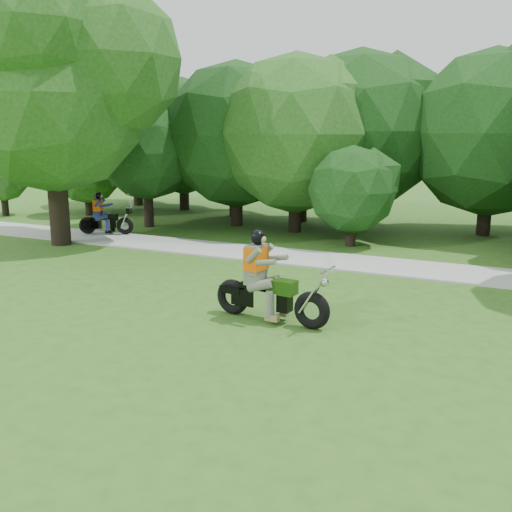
% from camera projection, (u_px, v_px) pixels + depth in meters
% --- Properties ---
extents(ground, '(100.00, 100.00, 0.00)m').
position_uv_depth(ground, '(241.00, 358.00, 9.92)').
color(ground, '#2E5B1A').
rests_on(ground, ground).
extents(walkway, '(60.00, 2.20, 0.06)m').
position_uv_depth(walkway, '(364.00, 264.00, 16.95)').
color(walkway, '#AAAAA5').
rests_on(walkway, ground).
extents(tree_line, '(40.29, 11.41, 7.76)m').
position_uv_depth(tree_line, '(451.00, 138.00, 21.40)').
color(tree_line, black).
rests_on(tree_line, ground).
extents(big_tree_west, '(8.64, 6.56, 9.96)m').
position_uv_depth(big_tree_west, '(56.00, 75.00, 19.23)').
color(big_tree_west, black).
rests_on(big_tree_west, ground).
extents(chopper_motorcycle, '(2.66, 0.77, 1.90)m').
position_uv_depth(chopper_motorcycle, '(265.00, 288.00, 11.79)').
color(chopper_motorcycle, black).
rests_on(chopper_motorcycle, ground).
extents(touring_motorcycle, '(2.03, 1.21, 1.62)m').
position_uv_depth(touring_motorcycle, '(102.00, 219.00, 21.70)').
color(touring_motorcycle, black).
rests_on(touring_motorcycle, walkway).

